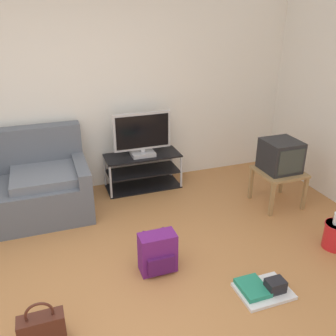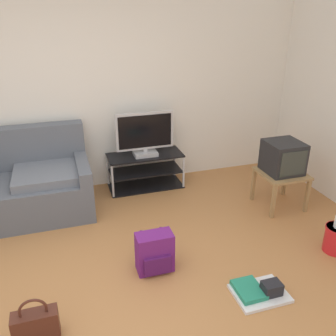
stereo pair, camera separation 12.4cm
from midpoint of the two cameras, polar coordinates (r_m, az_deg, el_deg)
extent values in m
cube|color=#B27542|center=(3.14, -9.66, -22.63)|extent=(9.00, 9.80, 0.02)
cube|color=silver|center=(4.70, -16.48, 11.98)|extent=(9.00, 0.10, 2.70)
cube|color=#565B66|center=(4.57, -25.32, -4.88)|extent=(1.97, 0.92, 0.44)
cube|color=#565B66|center=(4.41, -14.28, 0.17)|extent=(0.14, 0.92, 0.16)
cube|color=slate|center=(4.36, -19.00, -1.18)|extent=(0.79, 0.65, 0.10)
cube|color=black|center=(4.80, -4.75, 1.95)|extent=(0.98, 0.42, 0.02)
cube|color=black|center=(4.89, -4.66, -0.48)|extent=(0.94, 0.40, 0.02)
cube|color=black|center=(4.99, -4.57, -2.82)|extent=(0.98, 0.42, 0.02)
cylinder|color=#B7B7BC|center=(4.63, -9.68, -2.23)|extent=(0.03, 0.03, 0.47)
cylinder|color=#B7B7BC|center=(4.85, 1.35, -0.61)|extent=(0.03, 0.03, 0.47)
cylinder|color=#B7B7BC|center=(4.98, -10.51, -0.35)|extent=(0.03, 0.03, 0.47)
cylinder|color=#B7B7BC|center=(5.19, -0.18, 1.09)|extent=(0.03, 0.03, 0.47)
cube|color=#B2B2B7|center=(4.77, -4.70, 2.24)|extent=(0.30, 0.22, 0.05)
cube|color=#B2B2B7|center=(4.75, -4.72, 2.75)|extent=(0.05, 0.04, 0.04)
cube|color=#B2B2B7|center=(4.67, -4.83, 5.73)|extent=(0.74, 0.04, 0.48)
cube|color=black|center=(4.64, -4.75, 5.64)|extent=(0.68, 0.01, 0.42)
cube|color=#9E7A4C|center=(4.56, 16.18, -0.56)|extent=(0.51, 0.51, 0.03)
cube|color=#9E7A4C|center=(4.37, 15.08, -4.81)|extent=(0.04, 0.04, 0.42)
cube|color=#9E7A4C|center=(4.62, 19.76, -3.77)|extent=(0.04, 0.04, 0.42)
cube|color=#9E7A4C|center=(4.70, 12.05, -2.34)|extent=(0.04, 0.04, 0.42)
cube|color=#9E7A4C|center=(4.94, 16.57, -1.51)|extent=(0.04, 0.04, 0.42)
cube|color=#232326|center=(4.50, 16.33, 1.87)|extent=(0.40, 0.40, 0.37)
cube|color=#333833|center=(4.35, 17.85, 0.90)|extent=(0.33, 0.01, 0.29)
cube|color=#661E70|center=(3.43, -2.69, -12.99)|extent=(0.33, 0.18, 0.38)
cube|color=#4C1654|center=(3.39, -2.13, -14.94)|extent=(0.25, 0.04, 0.17)
cylinder|color=#4C1654|center=(3.48, -4.75, -11.99)|extent=(0.04, 0.04, 0.31)
cylinder|color=#4C1654|center=(3.52, -1.75, -11.42)|extent=(0.04, 0.04, 0.31)
cube|color=#4C2319|center=(3.04, -20.19, -22.54)|extent=(0.33, 0.13, 0.24)
torus|color=#4C2319|center=(2.93, -20.63, -20.50)|extent=(0.20, 0.02, 0.20)
cylinder|color=red|center=(4.07, 23.80, -9.61)|extent=(0.23, 0.23, 0.27)
cube|color=silver|center=(3.39, 13.56, -18.12)|extent=(0.45, 0.34, 0.03)
cube|color=black|center=(3.36, 15.28, -17.25)|extent=(0.16, 0.12, 0.11)
cube|color=#238466|center=(3.35, 11.94, -17.77)|extent=(0.22, 0.28, 0.04)
camera|label=1|loc=(0.06, -90.93, -0.41)|focal=39.17mm
camera|label=2|loc=(0.06, 89.07, 0.41)|focal=39.17mm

